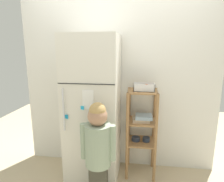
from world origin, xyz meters
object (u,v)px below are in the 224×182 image
(pantry_shelf_unit, at_px, (142,125))
(fruit_bin, at_px, (145,88))
(refrigerator, at_px, (93,109))
(child_standing, at_px, (98,145))

(pantry_shelf_unit, height_order, fruit_bin, fruit_bin)
(pantry_shelf_unit, bearing_deg, fruit_bin, -29.94)
(refrigerator, height_order, pantry_shelf_unit, refrigerator)
(child_standing, bearing_deg, pantry_shelf_unit, 53.24)
(child_standing, relative_size, pantry_shelf_unit, 0.99)
(child_standing, bearing_deg, refrigerator, 108.52)
(refrigerator, distance_m, child_standing, 0.55)
(child_standing, xyz_separation_m, fruit_bin, (0.47, 0.57, 0.49))
(pantry_shelf_unit, bearing_deg, refrigerator, -169.14)
(child_standing, distance_m, fruit_bin, 0.89)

